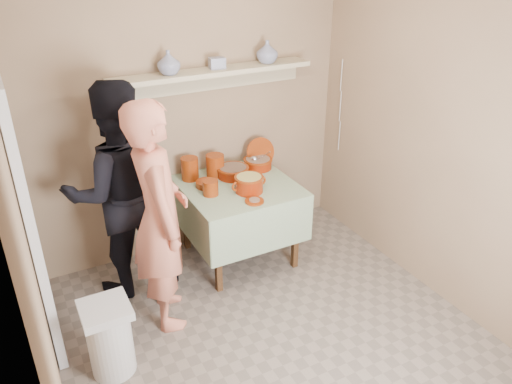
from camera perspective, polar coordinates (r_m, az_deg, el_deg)
ground at (r=3.85m, az=3.42°, el=-17.84°), size 3.50×3.50×0.00m
tile_panel at (r=3.68m, az=-24.40°, el=-3.37°), size 0.06×0.70×2.00m
plate_stack_a at (r=4.52m, az=-7.58°, el=2.66°), size 0.16×0.16×0.21m
plate_stack_b at (r=4.58m, az=-4.69°, el=3.06°), size 0.17×0.17×0.20m
bowl_stack at (r=4.24m, az=-5.22°, el=0.49°), size 0.13×0.13×0.13m
empty_bowl at (r=4.40m, az=-5.73°, el=0.94°), size 0.18×0.18×0.05m
propped_lid at (r=4.80m, az=0.51°, el=4.57°), size 0.29×0.12×0.28m
vase_right at (r=4.58m, az=1.29°, el=15.73°), size 0.24×0.24×0.20m
vase_left at (r=4.22m, az=-9.96°, el=14.37°), size 0.26×0.26×0.20m
ceramic_box at (r=4.39m, az=-4.47°, el=14.48°), size 0.14×0.11×0.09m
person_cook at (r=3.71m, az=-10.94°, el=-2.88°), size 0.53×0.71×1.79m
person_helper at (r=4.13m, az=-15.37°, el=0.04°), size 0.90×0.71×1.81m
room_shell at (r=2.95m, az=4.27°, el=5.01°), size 3.04×3.54×2.62m
serving_table at (r=4.48m, az=-2.04°, el=-0.53°), size 0.97×0.97×0.76m
cazuela_meat_a at (r=4.56m, az=-2.66°, el=2.42°), size 0.30×0.30×0.10m
cazuela_meat_b at (r=4.73m, az=0.22°, el=3.40°), size 0.28×0.28×0.10m
ladle at (r=4.68m, az=-0.12°, el=3.81°), size 0.08×0.26×0.19m
cazuela_rice at (r=4.27m, az=-0.80°, el=1.08°), size 0.33×0.25×0.14m
front_plate at (r=4.13m, az=-0.18°, el=-1.03°), size 0.16×0.16×0.03m
wall_shelf at (r=4.42m, az=-5.04°, el=13.30°), size 1.80×0.25×0.21m
trash_bin at (r=3.67m, az=-16.36°, el=-15.75°), size 0.32×0.32×0.56m
electrical_cord at (r=5.01m, az=9.62°, el=9.64°), size 0.01×0.05×0.90m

